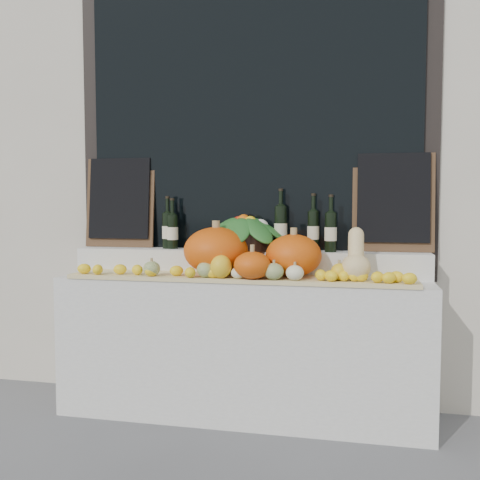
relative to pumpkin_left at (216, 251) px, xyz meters
name	(u,v)px	position (x,y,z in m)	size (l,w,h in m)	color
storefront_facade	(262,82)	(0.15, 0.79, 1.20)	(7.00, 0.94, 4.50)	beige
display_sill	(242,346)	(0.15, 0.07, -0.61)	(2.30, 0.55, 0.88)	silver
rear_tier	(247,262)	(0.15, 0.22, -0.09)	(2.30, 0.25, 0.16)	silver
straw_bedding	(238,278)	(0.15, -0.06, -0.16)	(2.10, 0.32, 0.03)	tan
pumpkin_left	(216,251)	(0.00, 0.00, 0.00)	(0.40, 0.40, 0.29)	#DC550B
pumpkin_right	(294,255)	(0.48, 0.00, -0.02)	(0.34, 0.34, 0.25)	#DC550B
pumpkin_center	(252,265)	(0.26, -0.17, -0.07)	(0.22, 0.22, 0.16)	#DC550B
butternut_squash	(356,259)	(0.85, -0.09, -0.03)	(0.17, 0.22, 0.30)	#E7C787
decorative_gourds	(241,270)	(0.20, -0.17, -0.09)	(1.21, 0.16, 0.16)	#3D691F
lemon_heap	(234,273)	(0.15, -0.17, -0.11)	(2.20, 0.16, 0.06)	yellow
produce_bowl	(244,232)	(0.13, 0.20, 0.11)	(0.60, 0.60, 0.24)	black
wine_bottle_far_left	(168,230)	(-0.39, 0.22, 0.11)	(0.08, 0.08, 0.35)	black
wine_bottle_near_left	(172,231)	(-0.36, 0.21, 0.11)	(0.08, 0.08, 0.34)	black
wine_bottle_tall	(281,228)	(0.37, 0.23, 0.14)	(0.08, 0.08, 0.40)	black
wine_bottle_near_right	(313,230)	(0.58, 0.23, 0.12)	(0.08, 0.08, 0.37)	black
wine_bottle_far_right	(331,232)	(0.69, 0.18, 0.12)	(0.08, 0.08, 0.36)	black
chalkboard_left	(120,201)	(-0.77, 0.28, 0.31)	(0.50, 0.09, 0.62)	#4C331E
chalkboard_right	(393,200)	(1.07, 0.28, 0.31)	(0.50, 0.09, 0.62)	#4C331E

